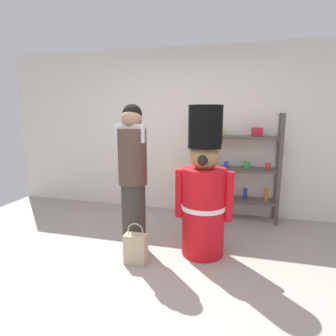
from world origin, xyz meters
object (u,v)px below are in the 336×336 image
Objects in this scene: merchandise_shelf at (236,168)px; person_shopper at (133,175)px; teddy_bear_guard at (204,191)px; shopping_bag at (136,248)px.

merchandise_shelf is 1.78m from person_shopper.
teddy_bear_guard is (-0.31, -1.28, -0.04)m from merchandise_shelf.
merchandise_shelf is at bearing 51.44° from person_shopper.
shopping_bag is (0.13, -0.30, -0.73)m from person_shopper.
teddy_bear_guard reaches higher than shopping_bag.
person_shopper reaches higher than teddy_bear_guard.
teddy_bear_guard is at bearing 31.73° from shopping_bag.
person_shopper is 3.71× the size of shopping_bag.
teddy_bear_guard is at bearing 8.06° from person_shopper.
merchandise_shelf is 2.04m from shopping_bag.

